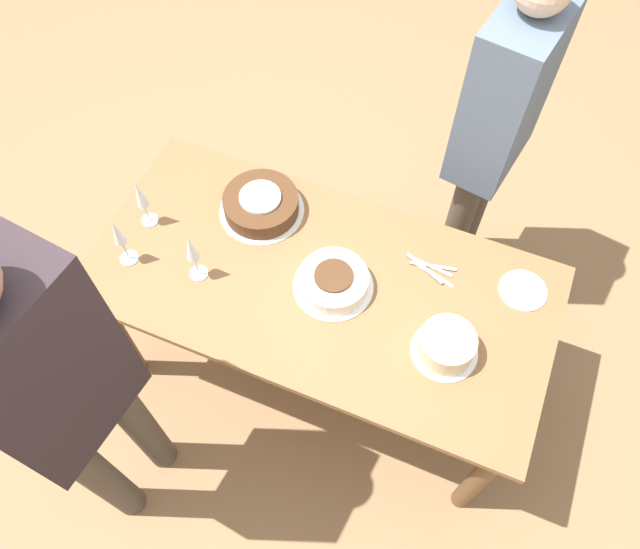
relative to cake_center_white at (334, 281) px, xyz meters
The scene contains 12 objects.
ground_plane 0.80m from the cake_center_white, ahead, with size 12.00×12.00×0.00m, color #8E6B47.
dining_table 0.16m from the cake_center_white, ahead, with size 1.68×0.82×0.76m.
cake_center_white is the anchor object (origin of this frame).
cake_front_chocolate 0.43m from the cake_center_white, 28.39° to the right, with size 0.33×0.33×0.09m.
cake_back_decorated 0.45m from the cake_center_white, 167.99° to the left, with size 0.23×0.23×0.10m.
wine_glass_near 0.77m from the cake_center_white, 13.64° to the left, with size 0.07×0.07×0.23m.
wine_glass_far 0.76m from the cake_center_white, ahead, with size 0.07×0.07×0.23m.
wine_glass_extra 0.50m from the cake_center_white, 16.46° to the left, with size 0.07×0.07×0.23m.
dessert_plate_left 0.68m from the cake_center_white, 159.16° to the right, with size 0.17×0.17×0.01m.
fork_pile 0.36m from the cake_center_white, 146.42° to the right, with size 0.20×0.09×0.01m.
person_cutting 0.87m from the cake_center_white, 114.31° to the right, with size 0.29×0.43×1.64m.
person_watching 0.96m from the cake_center_white, 55.39° to the left, with size 0.26×0.42×1.75m.
Camera 1 is at (-0.43, 1.04, 2.70)m, focal length 35.00 mm.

